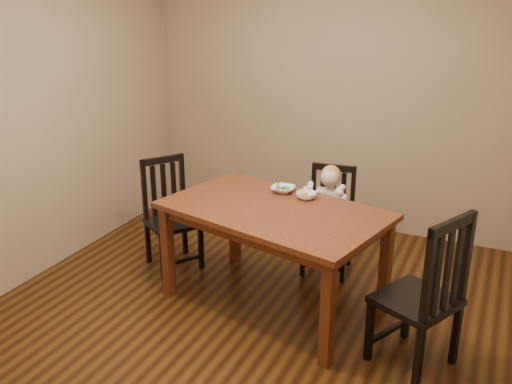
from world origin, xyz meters
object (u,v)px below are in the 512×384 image
at_px(dining_table, 274,220).
at_px(toddler, 329,209).
at_px(chair_right, 424,296).
at_px(bowl_peas, 283,189).
at_px(chair_left, 170,215).
at_px(chair_child, 329,222).
at_px(bowl_veg, 306,196).

distance_m(dining_table, toddler, 0.76).
bearing_deg(chair_right, toddler, 69.02).
bearing_deg(bowl_peas, chair_left, -175.51).
xyz_separation_m(dining_table, chair_child, (0.20, 0.76, -0.27)).
bearing_deg(chair_left, bowl_peas, 128.55).
bearing_deg(chair_left, bowl_veg, 124.78).
height_order(chair_child, bowl_veg, chair_child).
relative_size(chair_child, chair_right, 0.85).
xyz_separation_m(bowl_peas, bowl_veg, (0.22, -0.07, 0.00)).
relative_size(toddler, bowl_veg, 3.17).
relative_size(chair_right, toddler, 2.14).
bearing_deg(chair_left, chair_right, 109.51).
xyz_separation_m(dining_table, bowl_peas, (-0.07, 0.36, 0.12)).
xyz_separation_m(chair_left, chair_right, (2.28, -0.59, 0.06)).
relative_size(chair_left, bowl_veg, 6.01).
bearing_deg(toddler, chair_right, 127.07).
height_order(dining_table, bowl_veg, bowl_veg).
bearing_deg(bowl_peas, bowl_veg, -16.49).
distance_m(chair_left, chair_right, 2.36).
distance_m(chair_right, bowl_peas, 1.45).
xyz_separation_m(chair_left, bowl_veg, (1.26, 0.02, 0.37)).
height_order(dining_table, chair_left, chair_left).
relative_size(chair_left, chair_right, 0.89).
xyz_separation_m(chair_child, chair_right, (0.97, -1.08, 0.08)).
relative_size(dining_table, toddler, 3.53).
distance_m(dining_table, bowl_veg, 0.35).
height_order(chair_right, toddler, chair_right).
bearing_deg(chair_child, toddler, 90.00).
bearing_deg(chair_left, dining_table, 110.16).
bearing_deg(bowl_peas, dining_table, -78.56).
distance_m(dining_table, chair_right, 1.23).
height_order(dining_table, chair_child, chair_child).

